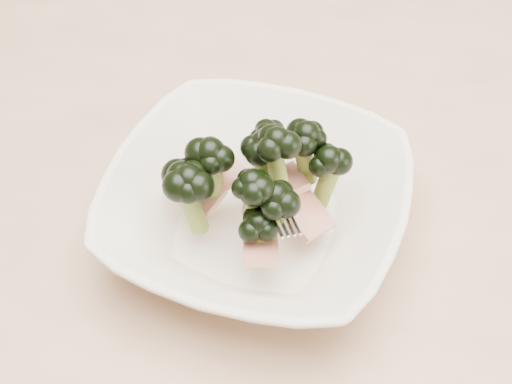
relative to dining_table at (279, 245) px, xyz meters
The scene contains 2 objects.
dining_table is the anchor object (origin of this frame).
broccoli_dish 0.15m from the dining_table, 101.23° to the right, with size 0.28×0.28×0.13m.
Camera 1 is at (0.07, -0.44, 1.25)m, focal length 50.00 mm.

